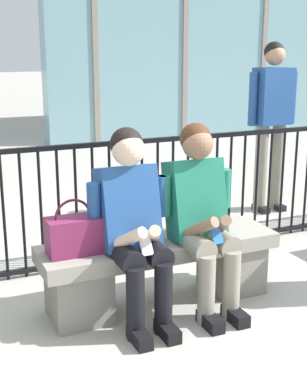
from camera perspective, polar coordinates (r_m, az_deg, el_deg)
name	(u,v)px	position (r m, az deg, el deg)	size (l,w,h in m)	color
ground_plane	(159,302)	(3.83, 0.61, -11.25)	(60.00, 60.00, 0.00)	#B2ADA3
stone_bench	(160,265)	(3.72, 0.62, -7.51)	(1.60, 0.44, 0.45)	gray
seated_person_with_phone	(133,221)	(3.39, -2.10, -2.98)	(0.52, 0.66, 1.21)	black
seated_person_companion	(201,212)	(3.58, 4.94, -2.02)	(0.52, 0.66, 1.21)	gray
handbag_on_bench	(74,235)	(3.42, -8.21, -4.37)	(0.33, 0.18, 0.35)	#7A234C
bystander_at_railing	(272,114)	(5.75, 12.09, 7.84)	(0.55, 0.27, 1.71)	gray
plaza_railing	(118,202)	(4.33, -3.65, -1.02)	(9.33, 0.04, 0.98)	black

